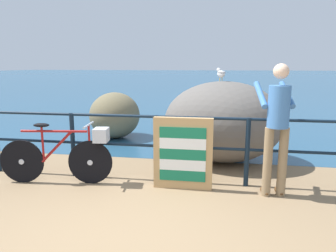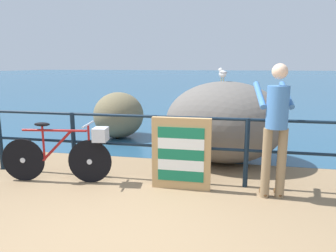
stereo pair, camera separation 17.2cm
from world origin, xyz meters
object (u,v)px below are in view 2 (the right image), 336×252
at_px(bicycle, 65,152).
at_px(breakwater_boulder_left, 119,115).
at_px(person_at_railing, 276,125).
at_px(breakwater_boulder_main, 225,122).
at_px(folded_deckchair_stack, 181,154).
at_px(seagull, 223,73).

bearing_deg(bicycle, breakwater_boulder_left, 87.59).
relative_size(person_at_railing, breakwater_boulder_left, 1.42).
bearing_deg(breakwater_boulder_left, person_at_railing, -42.20).
height_order(bicycle, breakwater_boulder_main, breakwater_boulder_main).
bearing_deg(folded_deckchair_stack, bicycle, -177.48).
distance_m(breakwater_boulder_main, seagull, 0.88).
xyz_separation_m(breakwater_boulder_main, seagull, (-0.07, 0.07, 0.88)).
height_order(breakwater_boulder_main, breakwater_boulder_left, breakwater_boulder_main).
distance_m(breakwater_boulder_left, seagull, 3.06).
relative_size(person_at_railing, folded_deckchair_stack, 1.71).
distance_m(bicycle, person_at_railing, 3.05).
xyz_separation_m(bicycle, person_at_railing, (3.01, 0.05, 0.53)).
bearing_deg(seagull, person_at_railing, -176.02).
xyz_separation_m(person_at_railing, folded_deckchair_stack, (-1.25, 0.03, -0.47)).
bearing_deg(seagull, breakwater_boulder_left, 39.02).
bearing_deg(breakwater_boulder_left, seagull, -29.13).
relative_size(folded_deckchair_stack, seagull, 3.08).
bearing_deg(person_at_railing, breakwater_boulder_left, 38.98).
bearing_deg(bicycle, folded_deckchair_stack, -4.79).
bearing_deg(breakwater_boulder_main, bicycle, -146.35).
xyz_separation_m(person_at_railing, seagull, (-0.76, 1.56, 0.62)).
bearing_deg(breakwater_boulder_main, seagull, 132.23).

